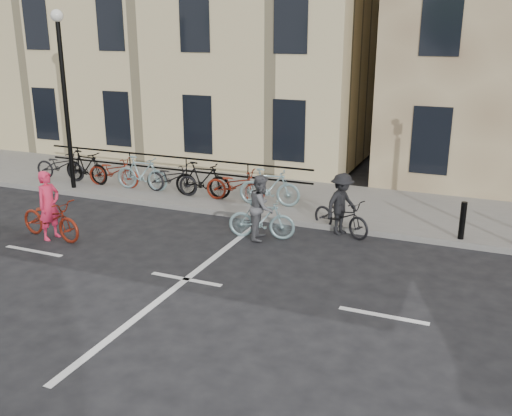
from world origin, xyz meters
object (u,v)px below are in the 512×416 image
at_px(cyclist_pink, 50,215).
at_px(cyclist_grey, 262,213).
at_px(cyclist_dark, 341,210).
at_px(lamp_post, 63,78).

height_order(cyclist_pink, cyclist_grey, cyclist_pink).
bearing_deg(cyclist_grey, cyclist_pink, 102.50).
bearing_deg(cyclist_pink, cyclist_dark, -56.92).
bearing_deg(lamp_post, cyclist_dark, -3.29).
height_order(cyclist_pink, cyclist_dark, cyclist_pink).
bearing_deg(cyclist_dark, lamp_post, 113.34).
bearing_deg(cyclist_grey, lamp_post, 67.03).
relative_size(lamp_post, cyclist_pink, 2.70).
bearing_deg(lamp_post, cyclist_grey, -12.61).
xyz_separation_m(lamp_post, cyclist_grey, (7.00, -1.57, -2.85)).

